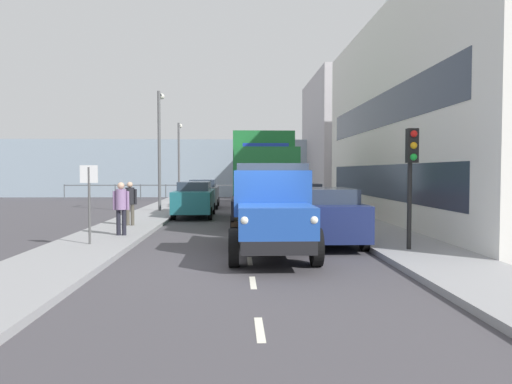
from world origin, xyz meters
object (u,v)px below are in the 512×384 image
car_grey_oppositeside_1 (203,193)px  lamp_post_far (179,153)px  pedestrian_near_railing (130,200)px  lorry_cargo_green (262,175)px  car_maroon_kerbside_1 (300,202)px  pedestrian_strolling (121,204)px  street_sign (89,190)px  truck_vintage_blue (271,212)px  traffic_light_near (411,162)px  lamp_post_promenade (160,139)px  car_navy_kerbside_near (326,215)px  car_teal_oppositeside_0 (194,199)px

car_grey_oppositeside_1 → lamp_post_far: lamp_post_far is taller
pedestrian_near_railing → lamp_post_far: lamp_post_far is taller
lorry_cargo_green → car_maroon_kerbside_1: bearing=159.3°
pedestrian_strolling → street_sign: street_sign is taller
car_grey_oppositeside_1 → lamp_post_far: 6.59m
truck_vintage_blue → street_sign: truck_vintage_blue is taller
car_grey_oppositeside_1 → traffic_light_near: bearing=111.4°
car_grey_oppositeside_1 → car_maroon_kerbside_1: bearing=118.4°
lamp_post_promenade → lorry_cargo_green: bearing=138.3°
car_maroon_kerbside_1 → traffic_light_near: (-1.89, 8.19, 1.58)m
truck_vintage_blue → traffic_light_near: traffic_light_near is taller
lamp_post_far → car_navy_kerbside_near: bearing=108.4°
lamp_post_promenade → street_sign: (0.12, 12.07, -2.23)m
car_maroon_kerbside_1 → pedestrian_near_railing: 7.11m
car_maroon_kerbside_1 → car_grey_oppositeside_1: size_ratio=1.14×
pedestrian_strolling → traffic_light_near: traffic_light_near is taller
pedestrian_strolling → pedestrian_near_railing: size_ratio=1.03×
traffic_light_near → car_teal_oppositeside_0: bearing=-59.2°
traffic_light_near → lamp_post_far: (8.75, -22.70, 1.05)m
pedestrian_strolling → traffic_light_near: bearing=158.7°
truck_vintage_blue → lamp_post_promenade: lamp_post_promenade is taller
pedestrian_near_railing → lamp_post_far: (0.05, -16.52, 2.39)m
traffic_light_near → lorry_cargo_green: bearing=-68.3°
car_navy_kerbside_near → car_maroon_kerbside_1: (0.00, -6.15, 0.00)m
truck_vintage_blue → car_maroon_kerbside_1: truck_vintage_blue is taller
car_maroon_kerbside_1 → pedestrian_near_railing: bearing=16.4°
car_teal_oppositeside_0 → pedestrian_near_railing: pedestrian_near_railing is taller
lorry_cargo_green → car_grey_oppositeside_1: bearing=-69.0°
lamp_post_promenade → truck_vintage_blue: bearing=110.2°
lorry_cargo_green → car_teal_oppositeside_0: bearing=-37.0°
truck_vintage_blue → street_sign: bearing=-15.9°
lorry_cargo_green → lamp_post_promenade: bearing=-41.7°
car_teal_oppositeside_0 → pedestrian_strolling: (1.69, 7.93, 0.27)m
car_grey_oppositeside_1 → pedestrian_strolling: (1.69, 13.77, 0.27)m
lorry_cargo_green → pedestrian_near_railing: bearing=26.7°
car_maroon_kerbside_1 → lamp_post_promenade: size_ratio=0.71×
car_maroon_kerbside_1 → traffic_light_near: bearing=103.0°
traffic_light_near → pedestrian_strolling: bearing=-21.3°
car_maroon_kerbside_1 → car_teal_oppositeside_0: 5.64m
pedestrian_strolling → lamp_post_promenade: bearing=-88.1°
traffic_light_near → lamp_post_far: lamp_post_far is taller
lorry_cargo_green → lamp_post_far: (5.25, -13.91, 1.45)m
truck_vintage_blue → car_teal_oppositeside_0: 11.67m
car_navy_kerbside_near → pedestrian_strolling: bearing=-10.7°
truck_vintage_blue → lamp_post_promenade: size_ratio=0.89×
car_navy_kerbside_near → lorry_cargo_green: bearing=-76.6°
truck_vintage_blue → pedestrian_strolling: bearing=-35.8°
car_teal_oppositeside_0 → pedestrian_near_railing: 5.41m
lorry_cargo_green → car_teal_oppositeside_0: lorry_cargo_green is taller
pedestrian_strolling → pedestrian_near_railing: bearing=-83.2°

